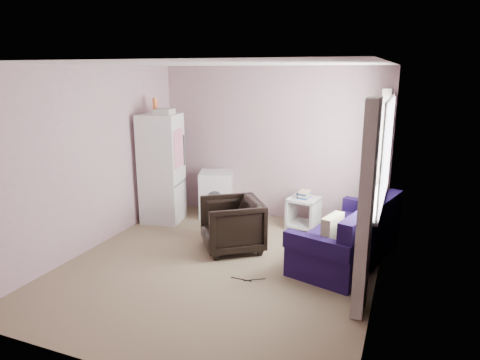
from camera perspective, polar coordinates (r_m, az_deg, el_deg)
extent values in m
cube|color=#7D6B52|center=(5.58, -2.82, -11.49)|extent=(3.80, 4.20, 0.02)
cube|color=silver|center=(5.03, -3.18, 15.33)|extent=(3.80, 4.20, 0.02)
cube|color=#A5828B|center=(7.09, 4.17, 4.82)|extent=(3.80, 0.02, 2.50)
cube|color=#A5828B|center=(3.44, -17.92, -6.32)|extent=(3.80, 0.02, 2.50)
cube|color=#A5828B|center=(6.19, -19.28, 2.63)|extent=(0.02, 4.20, 2.50)
cube|color=#A5828B|center=(4.71, 18.62, -0.83)|extent=(0.02, 4.20, 2.50)
cube|color=white|center=(5.34, 19.08, 3.62)|extent=(0.01, 1.60, 1.20)
imported|color=black|center=(5.92, -1.09, -5.64)|extent=(1.04, 1.05, 0.80)
cube|color=silver|center=(7.05, -10.38, 1.51)|extent=(0.71, 0.71, 1.76)
cube|color=#3A3B40|center=(7.00, -7.95, -0.40)|extent=(0.12, 0.56, 0.02)
cube|color=#3A3B40|center=(7.10, -7.48, 3.99)|extent=(0.03, 0.03, 0.50)
cube|color=silver|center=(6.85, -8.17, 4.19)|extent=(0.09, 0.42, 0.60)
cylinder|color=orange|center=(6.98, -11.23, 9.68)|extent=(0.09, 0.09, 0.24)
cube|color=#A4A39A|center=(6.77, -10.08, 8.95)|extent=(0.31, 0.35, 0.09)
cube|color=silver|center=(7.31, -3.17, -1.86)|extent=(0.69, 0.69, 0.77)
cube|color=#3A3B40|center=(7.20, -3.23, 0.82)|extent=(0.64, 0.63, 0.05)
cylinder|color=#3A3B40|center=(7.04, -3.38, -2.45)|extent=(0.24, 0.10, 0.25)
cube|color=beige|center=(6.77, 8.53, -2.55)|extent=(0.50, 0.50, 0.04)
cube|color=beige|center=(6.90, 8.40, -5.82)|extent=(0.50, 0.50, 0.04)
cube|color=beige|center=(6.91, 6.89, -4.09)|extent=(0.10, 0.45, 0.50)
cube|color=beige|center=(6.77, 10.07, -4.59)|extent=(0.10, 0.45, 0.50)
cube|color=navy|center=(6.76, 8.54, -2.26)|extent=(0.18, 0.24, 0.03)
cube|color=tan|center=(6.75, 8.64, -2.04)|extent=(0.16, 0.23, 0.03)
cube|color=navy|center=(6.75, 8.50, -1.76)|extent=(0.19, 0.24, 0.03)
cube|color=tan|center=(6.73, 8.61, -1.56)|extent=(0.16, 0.22, 0.03)
cube|color=#180C39|center=(5.84, 13.95, -8.52)|extent=(1.26, 1.92, 0.39)
cube|color=#180C39|center=(5.58, 17.30, -5.29)|extent=(0.63, 1.75, 0.43)
cube|color=#180C39|center=(5.00, 10.24, -8.61)|extent=(0.84, 0.35, 0.20)
cube|color=#180C39|center=(6.49, 17.09, -3.63)|extent=(0.84, 0.35, 0.20)
cube|color=tan|center=(5.19, 12.20, -6.70)|extent=(0.22, 0.41, 0.39)
cube|color=tan|center=(6.19, 16.67, -3.52)|extent=(0.22, 0.41, 0.39)
cube|color=beige|center=(5.70, 12.95, -6.77)|extent=(0.30, 0.37, 0.02)
cube|color=silver|center=(5.62, 14.16, -5.95)|extent=(0.14, 0.33, 0.21)
cube|color=white|center=(5.49, 17.84, -2.78)|extent=(0.14, 1.70, 0.04)
cube|color=white|center=(5.48, 18.38, -2.53)|extent=(0.02, 1.68, 0.05)
cube|color=white|center=(5.35, 18.89, 3.64)|extent=(0.02, 1.68, 0.05)
cube|color=white|center=(5.27, 19.42, 10.05)|extent=(0.02, 1.68, 0.05)
cube|color=white|center=(4.56, 18.29, 1.94)|extent=(0.02, 0.05, 1.20)
cube|color=white|center=(5.08, 18.71, 3.13)|extent=(0.02, 0.05, 1.20)
cube|color=white|center=(5.61, 19.05, 4.10)|extent=(0.02, 0.05, 1.20)
cube|color=white|center=(6.13, 19.34, 4.90)|extent=(0.02, 0.05, 1.20)
cube|color=beige|center=(4.40, 16.45, -3.77)|extent=(0.12, 0.46, 2.18)
cube|color=beige|center=(6.48, 18.39, 1.85)|extent=(0.12, 0.46, 2.18)
cylinder|color=black|center=(5.24, 1.97, -13.13)|extent=(0.23, 0.16, 0.01)
cylinder|color=black|center=(5.25, 0.15, -13.09)|extent=(0.27, 0.02, 0.01)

